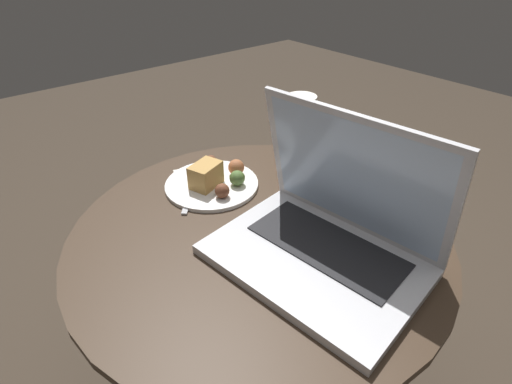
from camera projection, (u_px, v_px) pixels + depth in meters
table at (259, 274)px, 0.88m from camera, size 0.76×0.76×0.57m
napkin at (209, 184)px, 0.95m from camera, size 0.22×0.18×0.00m
laptop at (327, 232)px, 0.71m from camera, size 0.40×0.31×0.27m
beer_glass at (299, 138)px, 0.93m from camera, size 0.07×0.07×0.20m
snack_plate at (214, 180)px, 0.93m from camera, size 0.22×0.22×0.06m
fork at (192, 189)px, 0.93m from camera, size 0.14×0.13×0.00m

